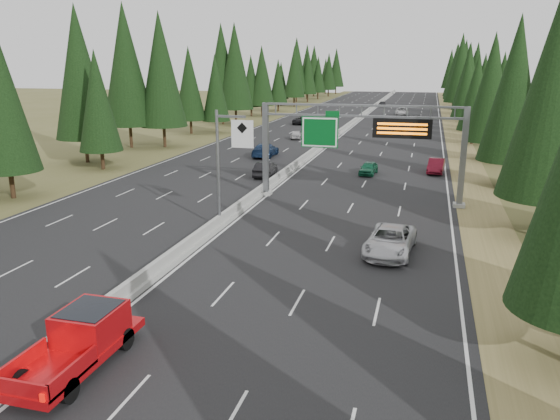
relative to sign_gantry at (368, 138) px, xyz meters
The scene contains 19 objects.
road 46.29m from the sign_gantry, 101.18° to the left, with size 32.00×260.00×0.08m, color black.
shoulder_right 46.28m from the sign_gantry, 78.86° to the left, with size 3.60×260.00×0.06m, color olive.
shoulder_left 52.70m from the sign_gantry, 120.63° to the left, with size 3.60×260.00×0.06m, color brown.
median_barrier 46.25m from the sign_gantry, 101.18° to the left, with size 0.70×260.00×0.85m.
sign_gantry is the anchor object (origin of this frame).
hov_sign_pole 12.96m from the sign_gantry, 130.04° to the right, with size 2.80×0.50×8.00m.
tree_row_right 43.91m from the sign_gantry, 73.08° to the left, with size 11.39×241.53×18.58m.
tree_row_left 49.95m from the sign_gantry, 128.58° to the left, with size 12.58×242.40×18.74m.
silver_minivan 13.31m from the sign_gantry, 77.09° to the right, with size 2.61×5.66×1.57m, color silver.
red_pickup 28.95m from the sign_gantry, 105.00° to the right, with size 2.20×6.15×2.00m.
car_ahead_green 12.23m from the sign_gantry, 95.24° to the left, with size 1.50×3.74×1.27m, color #135638.
car_ahead_dkred 15.70m from the sign_gantry, 68.22° to the left, with size 1.53×4.40×1.45m, color maroon.
car_ahead_dkgrey 58.88m from the sign_gantry, 88.09° to the left, with size 2.23×5.48×1.59m, color black.
car_ahead_white 77.52m from the sign_gantry, 90.85° to the left, with size 2.69×5.83×1.62m, color silver.
car_ahead_far 101.64m from the sign_gantry, 94.19° to the left, with size 1.55×3.85×1.31m, color black.
car_onc_near 13.97m from the sign_gantry, 145.06° to the left, with size 1.55×4.44×1.46m, color black.
car_onc_blue 24.07m from the sign_gantry, 127.03° to the left, with size 2.27×5.58×1.62m, color navy.
car_onc_white 38.31m from the sign_gantry, 112.02° to the left, with size 1.53×3.81×1.30m, color #BBBBBB.
car_onc_far 58.09m from the sign_gantry, 108.21° to the left, with size 2.33×5.05×1.40m, color black.
Camera 1 is at (13.44, -8.73, 11.09)m, focal length 35.00 mm.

